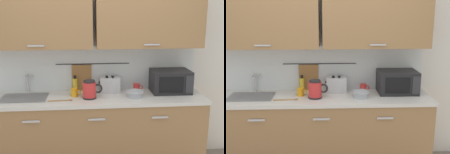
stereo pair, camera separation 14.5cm
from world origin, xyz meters
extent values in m
cube|color=#997047|center=(0.00, 0.30, 0.43)|extent=(2.50, 0.60, 0.86)
cube|color=#B7B7BC|center=(-0.69, -0.01, 0.74)|extent=(0.18, 0.02, 0.02)
cube|color=#B7B7BC|center=(0.00, -0.01, 0.74)|extent=(0.18, 0.02, 0.02)
cube|color=#B7B7BC|center=(0.69, -0.01, 0.74)|extent=(0.18, 0.02, 0.02)
cube|color=silver|center=(0.00, 0.30, 0.88)|extent=(2.53, 0.63, 0.04)
cube|color=#9EA0A5|center=(-0.81, 0.32, 0.85)|extent=(0.52, 0.38, 0.09)
cube|color=silver|center=(0.00, 0.63, 1.25)|extent=(3.70, 0.06, 2.50)
cube|color=silver|center=(0.00, 0.59, 1.18)|extent=(2.50, 0.01, 0.55)
cube|color=#997047|center=(-0.64, 0.43, 1.80)|extent=(1.23, 0.33, 0.70)
cube|color=#B7B7BC|center=(-0.64, 0.26, 1.50)|extent=(0.18, 0.01, 0.02)
cube|color=#997047|center=(0.64, 0.43, 1.80)|extent=(1.23, 0.33, 0.70)
cube|color=#B7B7BC|center=(0.64, 0.26, 1.50)|extent=(0.18, 0.01, 0.02)
cylinder|color=#333338|center=(-0.02, 0.58, 1.23)|extent=(0.90, 0.01, 0.01)
cube|color=olive|center=(-0.16, 0.58, 1.05)|extent=(0.24, 0.02, 0.34)
cylinder|color=#B2B5BA|center=(-0.81, 0.55, 1.01)|extent=(0.03, 0.03, 0.22)
cylinder|color=#B2B5BA|center=(-0.81, 0.47, 1.11)|extent=(0.02, 0.16, 0.02)
cube|color=#B2B5BA|center=(-0.77, 0.55, 1.10)|extent=(0.07, 0.02, 0.01)
cube|color=black|center=(0.91, 0.41, 1.04)|extent=(0.46, 0.34, 0.27)
cube|color=black|center=(0.88, 0.24, 1.04)|extent=(0.29, 0.01, 0.18)
cube|color=#2D2D33|center=(1.09, 0.24, 1.04)|extent=(0.09, 0.01, 0.21)
cylinder|color=black|center=(-0.07, 0.24, 0.91)|extent=(0.16, 0.16, 0.02)
cylinder|color=red|center=(-0.07, 0.24, 1.00)|extent=(0.15, 0.15, 0.17)
cylinder|color=#262628|center=(-0.07, 0.24, 1.10)|extent=(0.13, 0.13, 0.02)
torus|color=black|center=(0.02, 0.24, 1.01)|extent=(0.11, 0.02, 0.11)
cylinder|color=yellow|center=(-0.24, 0.54, 0.98)|extent=(0.06, 0.06, 0.16)
cylinder|color=black|center=(-0.24, 0.54, 1.08)|extent=(0.03, 0.03, 0.04)
cylinder|color=orange|center=(-0.25, 0.33, 0.95)|extent=(0.08, 0.08, 0.09)
torus|color=orange|center=(-0.19, 0.33, 0.95)|extent=(0.06, 0.01, 0.06)
cylinder|color=#A5ADB7|center=(0.45, 0.23, 0.94)|extent=(0.17, 0.17, 0.07)
torus|color=#A5ADB7|center=(0.45, 0.23, 0.97)|extent=(0.21, 0.21, 0.01)
cube|color=#B7BABF|center=(0.18, 0.47, 1.00)|extent=(0.24, 0.17, 0.19)
cube|color=black|center=(0.14, 0.47, 1.08)|extent=(0.03, 0.12, 0.01)
cube|color=black|center=(0.21, 0.47, 1.08)|extent=(0.03, 0.12, 0.01)
cube|color=black|center=(0.05, 0.47, 1.02)|extent=(0.02, 0.02, 0.02)
cylinder|color=red|center=(0.51, 0.47, 0.95)|extent=(0.08, 0.08, 0.09)
torus|color=red|center=(0.56, 0.47, 0.95)|extent=(0.06, 0.01, 0.06)
cube|color=#9E7042|center=(-0.42, 0.16, 0.91)|extent=(0.22, 0.03, 0.01)
ellipsoid|color=#9E7042|center=(-0.29, 0.17, 0.91)|extent=(0.06, 0.04, 0.01)
camera|label=1|loc=(-0.09, -2.88, 1.89)|focal=45.92mm
camera|label=2|loc=(0.05, -2.88, 1.89)|focal=45.92mm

